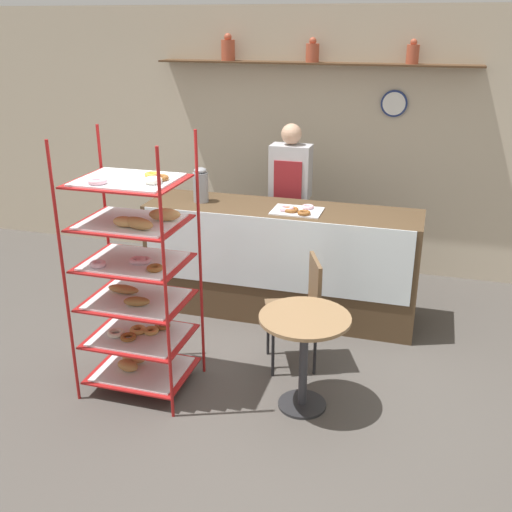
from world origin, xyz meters
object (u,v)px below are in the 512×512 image
Objects in this scene: cafe_chair at (303,301)px; person_worker at (290,201)px; coffee_carafe at (201,185)px; cafe_table at (304,340)px; pastry_rack at (136,280)px; donut_tray_counter at (296,210)px.

person_worker is at bearing 175.54° from cafe_chair.
cafe_table is at bearing -47.28° from coffee_carafe.
coffee_carafe is (-1.27, 1.37, 0.64)m from cafe_table.
coffee_carafe reaches higher than cafe_table.
pastry_rack is at bearing -106.75° from person_worker.
person_worker is at bearing 106.36° from cafe_table.
cafe_chair is at bearing -72.51° from person_worker.
donut_tray_counter is at bearing -72.42° from person_worker.
cafe_table is (0.58, -1.96, -0.38)m from person_worker.
donut_tray_counter is (-0.37, 1.30, 0.50)m from cafe_table.
pastry_rack is 2.14m from person_worker.
pastry_rack is 5.95× the size of coffee_carafe.
cafe_chair is at bearing 103.42° from cafe_table.
cafe_chair is 1.53m from coffee_carafe.
person_worker is 0.94m from coffee_carafe.
person_worker is 0.70m from donut_tray_counter.
cafe_chair is at bearing -35.86° from coffee_carafe.
person_worker reaches higher than donut_tray_counter.
cafe_table is at bearing 4.07° from pastry_rack.
coffee_carafe is at bearing 132.72° from cafe_table.
person_worker reaches higher than coffee_carafe.
pastry_rack reaches higher than person_worker.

